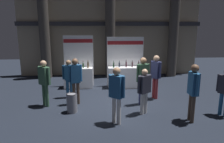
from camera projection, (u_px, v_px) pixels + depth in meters
ground_plane at (117, 103)px, 8.13m from camera, size 24.00×24.00×0.00m
hall_colonnade at (110, 30)px, 12.44m from camera, size 11.05×1.08×5.75m
exhibitor_booth_0 at (79, 75)px, 10.16m from camera, size 1.47×0.73×2.56m
exhibitor_booth_1 at (126, 75)px, 10.21m from camera, size 1.84×0.66×2.49m
trash_bin at (72, 103)px, 7.17m from camera, size 0.37×0.37×0.69m
visitor_0 at (75, 77)px, 7.79m from camera, size 0.51×0.30×1.80m
visitor_1 at (69, 76)px, 8.58m from camera, size 0.54×0.25×1.62m
visitor_3 at (44, 79)px, 7.59m from camera, size 0.48×0.46×1.76m
visitor_5 at (193, 88)px, 6.30m from camera, size 0.25×0.56×1.85m
visitor_6 at (117, 90)px, 6.15m from camera, size 0.48×0.46×1.79m
visitor_7 at (143, 76)px, 7.76m from camera, size 0.52×0.35×1.84m
visitor_8 at (156, 73)px, 8.43m from camera, size 0.40×0.44×1.83m
visitor_9 at (144, 87)px, 6.92m from camera, size 0.51×0.45×1.58m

